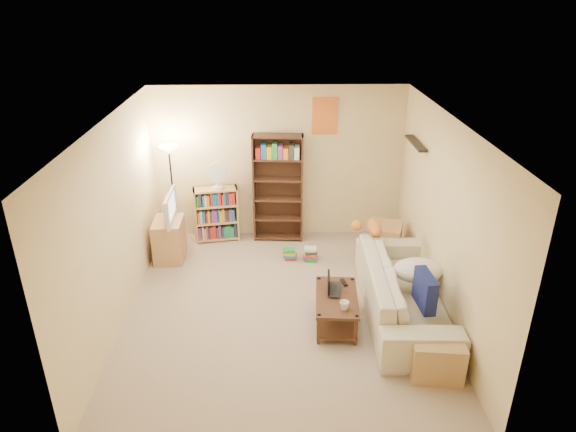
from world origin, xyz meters
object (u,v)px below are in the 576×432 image
Objects in this scene: floor_lamp at (170,168)px; end_cabinet at (436,356)px; laptop at (339,290)px; short_bookshelf at (217,214)px; coffee_table at (336,306)px; tv_stand at (169,240)px; desk_fan at (217,175)px; mug at (344,305)px; television at (166,207)px; tall_bookshelf at (278,186)px; side_table at (384,241)px; sofa at (403,290)px; tabby_cat at (371,227)px.

floor_lamp reaches higher than end_cabinet.
laptop is 0.44× the size of short_bookshelf.
coffee_table is 0.20m from laptop.
floor_lamp reaches higher than tv_stand.
desk_fan is at bearing 18.27° from floor_lamp.
desk_fan reaches higher than short_bookshelf.
mug is 3.19m from television.
floor_lamp reaches higher than coffee_table.
desk_fan reaches higher than mug.
coffee_table is 0.54× the size of tall_bookshelf.
laptop is 3.24m from floor_lamp.
tall_bookshelf reaches higher than desk_fan.
side_table is at bearing -24.79° from short_bookshelf.
end_cabinet is (0.94, -1.04, -0.19)m from laptop.
tall_bookshelf is 3.10× the size of side_table.
short_bookshelf is 4.27m from end_cabinet.
laptop is 0.91× the size of desk_fan.
desk_fan reaches higher than side_table.
end_cabinet is (2.63, -3.27, -0.91)m from desk_fan.
television reaches higher than short_bookshelf.
television is at bearing 139.99° from mug.
coffee_table is 2.95m from short_bookshelf.
tall_bookshelf is (-0.73, 2.28, 0.52)m from laptop.
sofa reaches higher than tv_stand.
floor_lamp is (-2.36, 2.02, 0.93)m from laptop.
coffee_table is at bearing -69.64° from tall_bookshelf.
television reaches higher than mug.
short_bookshelf reaches higher than end_cabinet.
sofa is 3.63m from television.
desk_fan is at bearing 51.70° from sofa.
laptop is 2.90m from desk_fan.
short_bookshelf is (0.67, 0.64, 0.13)m from tv_stand.
tv_stand is at bearing -97.56° from floor_lamp.
mug reaches higher than end_cabinet.
desk_fan is at bearing 38.29° from tv_stand.
coffee_table is 1.74× the size of end_cabinet.
short_bookshelf is at bearing 151.43° from tabby_cat.
sofa is 0.96m from mug.
sofa reaches higher than coffee_table.
side_table reaches higher than laptop.
mug is (-0.82, -0.49, 0.11)m from sofa.
coffee_table is 2.58m from tall_bookshelf.
floor_lamp is at bearing 58.72° from laptop.
tv_stand is 1.90m from tall_bookshelf.
television is 1.74× the size of desk_fan.
television is (0.00, 0.00, 0.54)m from tv_stand.
tv_stand is 1.45× the size of desk_fan.
coffee_table is at bearing -118.86° from side_table.
end_cabinet is at bearing -173.07° from sofa.
sofa is 4.44× the size of end_cabinet.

